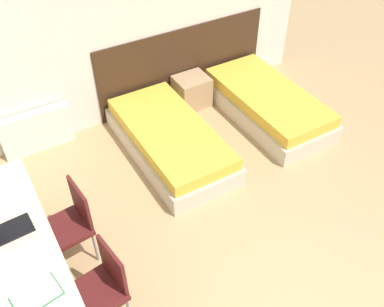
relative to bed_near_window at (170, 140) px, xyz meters
name	(u,v)px	position (x,y,z in m)	size (l,w,h in m)	color
wall_back	(119,21)	(-0.09, 1.03, 1.16)	(5.42, 0.05, 2.70)	silver
headboard_panel	(183,64)	(0.75, 0.99, 0.34)	(2.55, 0.03, 1.07)	#382316
bed_near_window	(170,140)	(0.00, 0.00, 0.00)	(0.94, 1.91, 0.40)	beige
bed_near_door	(267,104)	(1.51, 0.00, 0.00)	(0.94, 1.91, 0.40)	beige
nightstand	(192,91)	(0.75, 0.75, 0.03)	(0.46, 0.40, 0.44)	tan
radiator	(36,131)	(-1.39, 0.91, 0.08)	(0.87, 0.12, 0.55)	silver
desk	(25,270)	(-2.00, -1.27, 0.42)	(0.61, 2.34, 0.76)	beige
chair_near_laptop	(71,222)	(-1.51, -0.88, 0.31)	(0.45, 0.45, 0.88)	#511919
chair_near_notebook	(101,286)	(-1.51, -1.64, 0.31)	(0.47, 0.47, 0.88)	#511919
laptop	(6,227)	(-2.01, -0.95, 0.64)	(0.32, 0.23, 0.32)	black
open_notebook	(37,296)	(-1.97, -1.65, 0.58)	(0.37, 0.28, 0.02)	#236B3D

